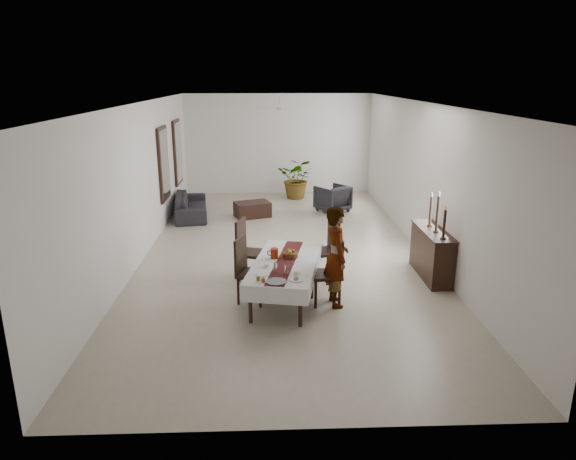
{
  "coord_description": "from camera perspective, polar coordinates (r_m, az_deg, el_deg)",
  "views": [
    {
      "loc": [
        -0.33,
        -10.75,
        3.72
      ],
      "look_at": [
        0.02,
        -1.88,
        1.05
      ],
      "focal_mm": 32.0,
      "sensor_mm": 36.0,
      "label": 1
    }
  ],
  "objects": [
    {
      "name": "ceiling",
      "position": [
        10.77,
        -0.5,
        13.96
      ],
      "size": [
        6.0,
        12.0,
        0.02
      ],
      "primitive_type": "cube",
      "color": "white",
      "rests_on": "wall_back"
    },
    {
      "name": "candlestick_mid_base",
      "position": [
        9.92,
        16.12,
        -0.16
      ],
      "size": [
        0.1,
        0.1,
        0.03
      ],
      "primitive_type": "cylinder",
      "color": "black",
      "rests_on": "sideboard_top"
    },
    {
      "name": "chair_left_far_leg_bl",
      "position": [
        9.93,
        -2.49,
        -3.78
      ],
      "size": [
        0.06,
        0.06,
        0.48
      ],
      "primitive_type": "cylinder",
      "rotation": [
        0.0,
        0.0,
        -0.31
      ],
      "color": "black",
      "rests_on": "floor"
    },
    {
      "name": "saucer_left",
      "position": [
        8.54,
        -2.37,
        -4.09
      ],
      "size": [
        0.13,
        0.13,
        0.01
      ],
      "primitive_type": "cylinder",
      "color": "white",
      "rests_on": "tablecloth_top"
    },
    {
      "name": "tablecloth_drape_far",
      "position": [
        9.9,
        0.81,
        -1.97
      ],
      "size": [
        1.03,
        0.21,
        0.27
      ],
      "primitive_type": "cube",
      "rotation": [
        0.0,
        0.0,
        -0.2
      ],
      "color": "white",
      "rests_on": "dining_table_top"
    },
    {
      "name": "table_runner",
      "position": [
        8.79,
        -0.25,
        -3.5
      ],
      "size": [
        0.74,
        2.25,
        0.0
      ],
      "primitive_type": "cube",
      "rotation": [
        0.0,
        0.0,
        -0.2
      ],
      "color": "maroon",
      "rests_on": "tablecloth_top"
    },
    {
      "name": "chair_right_near_leg_fr",
      "position": [
        9.01,
        5.25,
        -6.04
      ],
      "size": [
        0.05,
        0.05,
        0.49
      ],
      "primitive_type": "cylinder",
      "rotation": [
        0.0,
        0.0,
        0.06
      ],
      "color": "black",
      "rests_on": "floor"
    },
    {
      "name": "teacup_right",
      "position": [
        8.24,
        0.99,
        -4.71
      ],
      "size": [
        0.08,
        0.08,
        0.05
      ],
      "primitive_type": "cylinder",
      "color": "white",
      "rests_on": "saucer_right"
    },
    {
      "name": "dining_table_top",
      "position": [
        8.8,
        -0.25,
        -3.71
      ],
      "size": [
        1.29,
        2.28,
        0.04
      ],
      "primitive_type": "cube",
      "rotation": [
        0.0,
        0.0,
        -0.2
      ],
      "color": "black",
      "rests_on": "table_leg_fl"
    },
    {
      "name": "wall_right",
      "position": [
        11.45,
        14.77,
        5.51
      ],
      "size": [
        0.02,
        12.0,
        3.2
      ],
      "primitive_type": "cube",
      "color": "silver",
      "rests_on": "floor"
    },
    {
      "name": "potted_plant",
      "position": [
        16.22,
        1.04,
        5.77
      ],
      "size": [
        1.39,
        1.28,
        1.27
      ],
      "primitive_type": "imported",
      "rotation": [
        0.0,
        0.0,
        -0.29
      ],
      "color": "#2A5120",
      "rests_on": "floor"
    },
    {
      "name": "wall_left",
      "position": [
        11.28,
        -15.97,
        5.25
      ],
      "size": [
        0.02,
        12.0,
        3.2
      ],
      "primitive_type": "cube",
      "color": "silver",
      "rests_on": "floor"
    },
    {
      "name": "chair_right_far_leg_fl",
      "position": [
        9.8,
        5.37,
        -4.15
      ],
      "size": [
        0.06,
        0.06,
        0.48
      ],
      "primitive_type": "cylinder",
      "rotation": [
        0.0,
        0.0,
        0.3
      ],
      "color": "black",
      "rests_on": "floor"
    },
    {
      "name": "candlestick_near_base",
      "position": [
        9.56,
        16.85,
        -0.86
      ],
      "size": [
        0.1,
        0.1,
        0.03
      ],
      "primitive_type": "cylinder",
      "color": "black",
      "rests_on": "sideboard_top"
    },
    {
      "name": "fan_blade_s",
      "position": [
        13.43,
        -0.86,
        13.23
      ],
      "size": [
        0.1,
        0.55,
        0.01
      ],
      "primitive_type": "cube",
      "color": "silver",
      "rests_on": "fan_hub"
    },
    {
      "name": "chair_left_near_seat",
      "position": [
        8.74,
        -3.91,
        -4.9
      ],
      "size": [
        0.61,
        0.61,
        0.05
      ],
      "primitive_type": "cube",
      "rotation": [
        0.0,
        0.0,
        -1.9
      ],
      "color": "black",
      "rests_on": "chair_left_near_leg_fl"
    },
    {
      "name": "jam_jar_b",
      "position": [
        7.99,
        -3.34,
        -5.4
      ],
      "size": [
        0.06,
        0.06,
        0.07
      ],
      "primitive_type": "cylinder",
      "color": "brown",
      "rests_on": "tablecloth_top"
    },
    {
      "name": "tablecloth_drape_near",
      "position": [
        7.79,
        -1.61,
        -7.32
      ],
      "size": [
        1.03,
        0.21,
        0.27
      ],
      "primitive_type": "cube",
      "rotation": [
        0.0,
        0.0,
        -0.2
      ],
      "color": "white",
      "rests_on": "dining_table_top"
    },
    {
      "name": "chair_left_near_leg_br",
      "position": [
        8.61,
        -3.1,
        -7.14
      ],
      "size": [
        0.06,
        0.06,
        0.47
      ],
      "primitive_type": "cylinder",
      "rotation": [
        0.0,
        0.0,
        -0.33
      ],
      "color": "black",
      "rests_on": "floor"
    },
    {
      "name": "plate_near_left",
      "position": [
        8.22,
        -2.85,
        -4.96
      ],
      "size": [
        0.21,
        0.21,
        0.01
      ],
      "primitive_type": "cylinder",
      "color": "silver",
      "rests_on": "tablecloth_top"
    },
    {
      "name": "candlestick_far_shaft",
      "position": [
        10.21,
        15.57,
        2.06
      ],
      "size": [
        0.05,
        0.05,
        0.55
      ],
      "primitive_type": "cylinder",
      "color": "black",
      "rests_on": "candlestick_far_base"
    },
    {
      "name": "candlestick_mid_candle",
      "position": [
        9.74,
        16.46,
        3.83
      ],
      "size": [
        0.04,
        0.04,
        0.08
      ],
      "primitive_type": "cylinder",
      "color": "white",
      "rests_on": "candlestick_mid_shaft"
    },
    {
      "name": "table_leg_fr",
      "position": [
        7.95,
        1.39,
        -8.66
      ],
      "size": [
        0.07,
        0.07,
        0.62
      ],
      "primitive_type": "cylinder",
      "rotation": [
        0.0,
        0.0,
        -0.2
      ],
      "color": "black",
      "rests_on": "floor"
    },
    {
      "name": "candlestick_far_candle",
      "position": [
        10.14,
        15.71,
        3.79
      ],
      "size": [
        0.04,
        0.04,
        0.08
      ],
      "primitive_type": "cylinder",
      "color": "beige",
      "rests_on": "candlestick_far_shaft"
    },
    {
      "name": "tablecloth_drape_left",
      "position": [
        8.93,
        -3.57,
        -4.13
      ],
      "size": [
        0.46,
        2.26,
        0.27
      ],
      "primitive_type": "cube",
      "rotation": [
        0.0,
        0.0,
        -0.2
      ],
      "color": "silver",
      "rests_on": "dining_table_top"
    },
    {
      "name": "table_leg_br",
      "position": [
        9.81,
        2.98,
        -3.61
      ],
      "size": [
        0.07,
        0.07,
        0.62
      ],
      "primitive_type": "cylinder",
      "rotation": [
        0.0,
        0.0,
        -0.2
      ],
      "color": "black",
      "rests_on": "floor"
    },
    {
      "name": "chair_left_far_leg_fl",
      "position": [
        10.06,
        -4.67,
        -3.56
      ],
      "size": [
        0.06,
        0.06,
        0.48
      ],
      "primitive_type": "cylinder",
      "rotation": [
        0.0,
        0.0,
        -0.31
      ],
      "color": "black",
      "rests_on": "floor"
    },
    {
      "name": "wall_back",
      "position": [
        16.89,
        -1.13,
        9.51
      ],
      "size": [
        6.0,
        0.02,
        3.2
      ],
      "primitive_type": "cube",
      "color": "silver",
      "rests_on": "floor"
    },
    {
      "name": "mirror_frame_far",
      "position": [
        15.43,
        -12.18,
        8.46
      ],
      "size": [
        0.06,
        1.05,
        1.85
      ],
      "primitive_type": "cube",
      "color": "black",
      "rests_on": "wall_left"
    },
    {
      "name": "table_leg_bl",
      "position": [
        9.92,
        -1.55,
        -3.37
      ],
      "size": [
        0.07,
        0.07,
        0.62
      ],
      "primitive_type": "cylinder",
      "rotation": [
        0.0,
        0.0,
        -0.2
      ],
      "color": "black",
      "rests_on": "floor"
    },
    {
      "name": "bread_near_right",
      "position": [
        7.99,
        0.92,
        -5.38
      ],
      "size": [
        0.08,
        0.08,
        0.08
      ],
      "primitive_type": "sphere",
      "color": "#DEB76C",
      "rests_on": "plate_near_right"
    },
    {
      "name": "chair_left_far_seat",
      "position": [
        9.73,
        -4.0,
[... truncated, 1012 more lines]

